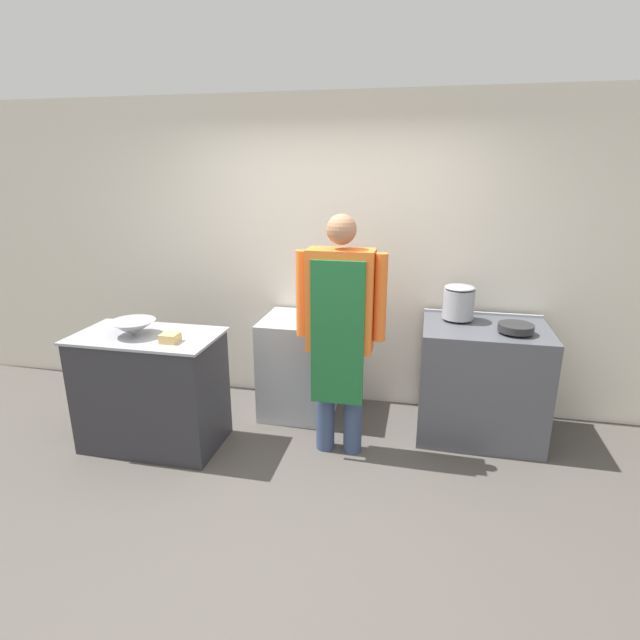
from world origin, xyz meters
name	(u,v)px	position (x,y,z in m)	size (l,w,h in m)	color
ground_plane	(286,505)	(0.00, 0.00, 0.00)	(14.00, 14.00, 0.00)	#4C4742
wall_back	(335,256)	(0.00, 1.67, 1.35)	(8.00, 0.05, 2.70)	silver
prep_counter	(152,390)	(-1.22, 0.54, 0.45)	(1.08, 0.62, 0.91)	#2D2D33
stove	(481,381)	(1.28, 1.24, 0.46)	(0.96, 0.72, 0.94)	#4C4F56
fridge_unit	(300,366)	(-0.24, 1.30, 0.43)	(0.62, 0.63, 0.87)	#A8ADB2
person_cook	(340,323)	(0.22, 0.73, 1.04)	(0.65, 0.24, 1.81)	#38476B
mixing_bowl	(133,328)	(-1.30, 0.51, 0.96)	(0.33, 0.33, 0.11)	#9EA0A8
plastic_tub	(170,338)	(-0.96, 0.43, 0.94)	(0.12, 0.12, 0.07)	#D8B266
stock_pot	(459,302)	(1.07, 1.36, 1.08)	(0.25, 0.25, 0.27)	#9EA0A8
saute_pan	(516,328)	(1.48, 1.11, 0.97)	(0.26, 0.26, 0.05)	#262628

